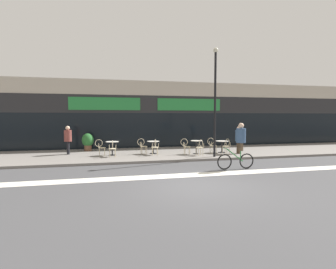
# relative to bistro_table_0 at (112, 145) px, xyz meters

# --- Properties ---
(ground_plane) EXTENTS (120.00, 120.00, 0.00)m
(ground_plane) POSITION_rel_bistro_table_0_xyz_m (2.57, -6.77, -0.67)
(ground_plane) COLOR #424244
(sidewalk_slab) EXTENTS (40.00, 5.50, 0.12)m
(sidewalk_slab) POSITION_rel_bistro_table_0_xyz_m (2.57, 0.48, -0.61)
(sidewalk_slab) COLOR slate
(sidewalk_slab) RESTS_ON ground
(storefront_facade) EXTENTS (40.00, 4.06, 4.73)m
(storefront_facade) POSITION_rel_bistro_table_0_xyz_m (2.57, 5.19, 1.69)
(storefront_facade) COLOR #B2A899
(storefront_facade) RESTS_ON ground
(bike_lane_stripe) EXTENTS (36.00, 0.70, 0.01)m
(bike_lane_stripe) POSITION_rel_bistro_table_0_xyz_m (2.57, -5.17, -0.67)
(bike_lane_stripe) COLOR silver
(bike_lane_stripe) RESTS_ON ground
(bistro_table_0) EXTENTS (0.72, 0.72, 0.77)m
(bistro_table_0) POSITION_rel_bistro_table_0_xyz_m (0.00, 0.00, 0.00)
(bistro_table_0) COLOR black
(bistro_table_0) RESTS_ON sidewalk_slab
(bistro_table_1) EXTENTS (0.71, 0.71, 0.73)m
(bistro_table_1) POSITION_rel_bistro_table_0_xyz_m (2.33, 0.13, -0.03)
(bistro_table_1) COLOR black
(bistro_table_1) RESTS_ON sidewalk_slab
(bistro_table_2) EXTENTS (0.65, 0.65, 0.78)m
(bistro_table_2) POSITION_rel_bistro_table_0_xyz_m (4.72, -0.56, -0.00)
(bistro_table_2) COLOR black
(bistro_table_2) RESTS_ON sidewalk_slab
(bistro_table_3) EXTENTS (0.77, 0.77, 0.70)m
(bistro_table_3) POSITION_rel_bistro_table_0_xyz_m (6.40, -0.37, -0.04)
(bistro_table_3) COLOR black
(bistro_table_3) RESTS_ON sidewalk_slab
(cafe_chair_0_near) EXTENTS (0.41, 0.58, 0.90)m
(cafe_chair_0_near) POSITION_rel_bistro_table_0_xyz_m (0.00, -0.63, -0.03)
(cafe_chair_0_near) COLOR beige
(cafe_chair_0_near) RESTS_ON sidewalk_slab
(cafe_chair_0_side) EXTENTS (0.58, 0.41, 0.90)m
(cafe_chair_0_side) POSITION_rel_bistro_table_0_xyz_m (-0.63, -0.00, -0.03)
(cafe_chair_0_side) COLOR beige
(cafe_chair_0_side) RESTS_ON sidewalk_slab
(cafe_chair_1_near) EXTENTS (0.42, 0.58, 0.90)m
(cafe_chair_1_near) POSITION_rel_bistro_table_0_xyz_m (2.33, -0.50, -0.03)
(cafe_chair_1_near) COLOR beige
(cafe_chair_1_near) RESTS_ON sidewalk_slab
(cafe_chair_1_side) EXTENTS (0.59, 0.43, 0.90)m
(cafe_chair_1_side) POSITION_rel_bistro_table_0_xyz_m (1.70, 0.12, -0.03)
(cafe_chair_1_side) COLOR beige
(cafe_chair_1_side) RESTS_ON sidewalk_slab
(cafe_chair_2_near) EXTENTS (0.45, 0.60, 0.90)m
(cafe_chair_2_near) POSITION_rel_bistro_table_0_xyz_m (4.73, -1.18, -0.03)
(cafe_chair_2_near) COLOR beige
(cafe_chair_2_near) RESTS_ON sidewalk_slab
(cafe_chair_2_side) EXTENTS (0.60, 0.45, 0.90)m
(cafe_chair_2_side) POSITION_rel_bistro_table_0_xyz_m (4.09, -0.55, -0.03)
(cafe_chair_2_side) COLOR beige
(cafe_chair_2_side) RESTS_ON sidewalk_slab
(cafe_chair_3_near) EXTENTS (0.43, 0.59, 0.90)m
(cafe_chair_3_near) POSITION_rel_bistro_table_0_xyz_m (6.40, -0.99, -0.03)
(cafe_chair_3_near) COLOR beige
(cafe_chair_3_near) RESTS_ON sidewalk_slab
(cafe_chair_3_side) EXTENTS (0.58, 0.40, 0.90)m
(cafe_chair_3_side) POSITION_rel_bistro_table_0_xyz_m (5.77, -0.37, -0.03)
(cafe_chair_3_side) COLOR beige
(cafe_chair_3_side) RESTS_ON sidewalk_slab
(planter_pot) EXTENTS (0.72, 0.72, 1.11)m
(planter_pot) POSITION_rel_bistro_table_0_xyz_m (-1.46, 2.29, 0.06)
(planter_pot) COLOR brown
(planter_pot) RESTS_ON sidewalk_slab
(lamp_post) EXTENTS (0.26, 0.26, 5.74)m
(lamp_post) POSITION_rel_bistro_table_0_xyz_m (5.33, -1.75, 2.73)
(lamp_post) COLOR black
(lamp_post) RESTS_ON sidewalk_slab
(cyclist_0) EXTENTS (1.70, 0.48, 2.00)m
(cyclist_0) POSITION_rel_bistro_table_0_xyz_m (5.31, -4.49, 0.46)
(cyclist_0) COLOR black
(cyclist_0) RESTS_ON ground
(pedestrian_near_end) EXTENTS (0.44, 0.44, 1.62)m
(pedestrian_near_end) POSITION_rel_bistro_table_0_xyz_m (-2.45, 0.99, 0.41)
(pedestrian_near_end) COLOR black
(pedestrian_near_end) RESTS_ON sidewalk_slab
(pedestrian_far_end) EXTENTS (0.46, 0.46, 1.60)m
(pedestrian_far_end) POSITION_rel_bistro_table_0_xyz_m (7.17, -0.96, 0.40)
(pedestrian_far_end) COLOR #4C3D2D
(pedestrian_far_end) RESTS_ON sidewalk_slab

